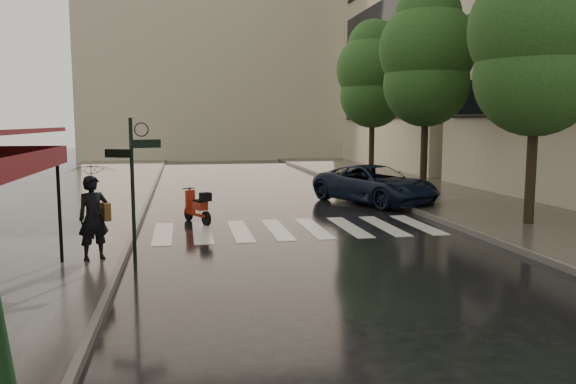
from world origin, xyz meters
name	(u,v)px	position (x,y,z in m)	size (l,w,h in m)	color
ground	(194,301)	(0.00, 0.00, 0.00)	(120.00, 120.00, 0.00)	black
sidewalk_near	(61,204)	(-4.50, 12.00, 0.06)	(6.00, 60.00, 0.12)	#38332D
sidewalk_far	(440,194)	(10.25, 12.00, 0.06)	(5.50, 60.00, 0.12)	#38332D
curb_near	(148,201)	(-1.45, 12.00, 0.07)	(0.12, 60.00, 0.16)	#595651
curb_far	(375,196)	(7.45, 12.00, 0.07)	(0.12, 60.00, 0.16)	#595651
crosswalk	(296,229)	(2.98, 6.00, 0.01)	(7.85, 3.20, 0.01)	silver
signpost	(133,177)	(-1.19, 3.00, 1.83)	(1.17, 0.29, 3.10)	black
haussmann_far	(437,26)	(16.50, 26.00, 9.25)	(8.00, 16.00, 18.50)	#B4AB89
backdrop_building	(218,36)	(3.00, 38.00, 10.00)	(22.00, 6.00, 20.00)	#B4AB89
tree_near	(538,38)	(9.60, 5.00, 5.32)	(3.80, 3.80, 7.99)	black
tree_mid	(427,57)	(9.50, 12.00, 5.59)	(3.80, 3.80, 8.34)	black
tree_far	(373,75)	(9.70, 19.00, 5.46)	(3.80, 3.80, 8.16)	black
pedestrian_with_umbrella	(92,181)	(-2.00, 2.83, 1.79)	(1.43, 1.44, 2.52)	black
scooter	(198,208)	(0.28, 7.43, 0.47)	(0.85, 1.42, 1.02)	black
parked_car	(375,184)	(6.90, 10.47, 0.71)	(2.34, 5.08, 1.41)	black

